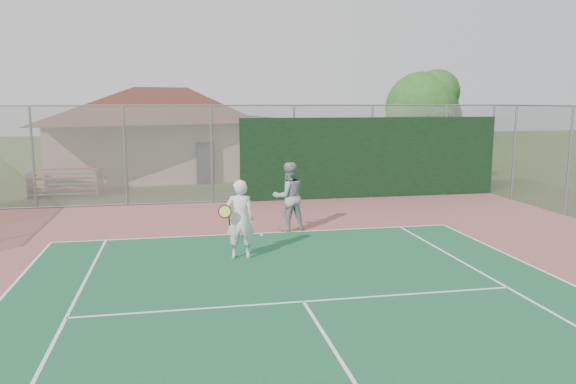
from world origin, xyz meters
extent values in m
cylinder|color=gray|center=(-7.00, 17.00, 1.75)|extent=(0.08, 0.08, 3.50)
cylinder|color=gray|center=(-4.00, 17.00, 1.75)|extent=(0.08, 0.08, 3.50)
cylinder|color=gray|center=(-1.00, 17.00, 1.75)|extent=(0.08, 0.08, 3.50)
cylinder|color=gray|center=(2.00, 17.00, 1.75)|extent=(0.08, 0.08, 3.50)
cylinder|color=gray|center=(5.00, 17.00, 1.75)|extent=(0.08, 0.08, 3.50)
cylinder|color=gray|center=(8.00, 17.00, 1.75)|extent=(0.08, 0.08, 3.50)
cylinder|color=gray|center=(10.00, 17.00, 1.75)|extent=(0.08, 0.08, 3.50)
cylinder|color=gray|center=(0.00, 17.00, 3.50)|extent=(20.00, 0.05, 0.05)
cylinder|color=gray|center=(0.00, 17.00, 0.05)|extent=(20.00, 0.05, 0.05)
cube|color=#999EA0|center=(0.00, 17.00, 1.75)|extent=(20.00, 0.02, 3.50)
cube|color=black|center=(5.00, 16.95, 1.55)|extent=(10.00, 0.04, 3.00)
cylinder|color=gray|center=(10.00, 15.50, 1.75)|extent=(0.08, 0.08, 3.50)
cylinder|color=gray|center=(10.00, 12.50, 1.75)|extent=(0.08, 0.08, 3.50)
cube|color=#999EA0|center=(10.00, 12.50, 1.75)|extent=(0.02, 9.00, 3.50)
cube|color=tan|center=(-2.79, 25.27, 1.34)|extent=(11.61, 8.56, 2.68)
cube|color=#5B2D21|center=(-2.79, 25.27, 2.73)|extent=(12.11, 9.07, 0.16)
pyramid|color=#5B2D21|center=(-2.79, 25.27, 4.29)|extent=(12.77, 9.42, 1.61)
cube|color=black|center=(-1.01, 21.66, 0.94)|extent=(0.80, 0.06, 1.88)
cube|color=#A33125|center=(-6.55, 19.44, 0.32)|extent=(2.72, 0.30, 0.05)
cube|color=#B2B5BA|center=(-6.55, 19.21, 0.14)|extent=(2.72, 0.27, 0.04)
cube|color=#A33125|center=(-6.55, 19.93, 0.63)|extent=(2.72, 0.30, 0.05)
cube|color=#B2B5BA|center=(-6.55, 19.71, 0.45)|extent=(2.72, 0.27, 0.04)
cube|color=#A33125|center=(-6.55, 20.43, 0.95)|extent=(2.72, 0.30, 0.05)
cube|color=#B2B5BA|center=(-6.55, 20.20, 0.77)|extent=(2.72, 0.27, 0.04)
cube|color=#B2B5BA|center=(-7.82, 19.93, 0.50)|extent=(0.08, 1.63, 0.99)
cube|color=#B2B5BA|center=(-5.29, 19.93, 0.50)|extent=(0.08, 1.63, 0.99)
cylinder|color=#3C2315|center=(7.82, 18.89, 1.31)|extent=(0.34, 0.34, 2.61)
sphere|color=#205219|center=(7.82, 18.89, 3.36)|extent=(2.99, 2.99, 2.99)
sphere|color=#205219|center=(8.66, 19.17, 2.99)|extent=(2.05, 2.05, 2.05)
sphere|color=#205219|center=(7.07, 18.52, 2.89)|extent=(1.87, 1.87, 1.87)
sphere|color=#205219|center=(8.00, 18.05, 2.80)|extent=(1.68, 1.68, 1.68)
sphere|color=#205219|center=(7.54, 19.64, 3.17)|extent=(1.87, 1.87, 1.87)
sphere|color=#205219|center=(8.38, 18.70, 4.01)|extent=(1.87, 1.87, 1.87)
imported|color=silver|center=(-0.81, 9.53, 0.92)|extent=(0.72, 0.51, 1.85)
imported|color=#979A9C|center=(0.84, 12.10, 0.97)|extent=(1.08, 0.92, 1.94)
camera|label=1|loc=(-2.16, -3.16, 3.64)|focal=35.00mm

